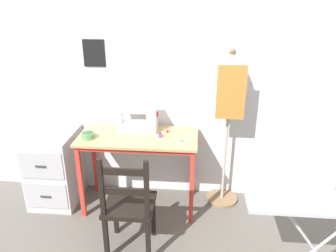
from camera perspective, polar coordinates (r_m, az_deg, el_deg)
name	(u,v)px	position (r m, az deg, el deg)	size (l,w,h in m)	color
ground_plane	(136,221)	(3.28, -5.57, -16.11)	(14.00, 14.00, 0.00)	#5B5651
wall_back	(142,75)	(3.24, -4.56, 8.77)	(10.00, 0.06, 2.55)	silver
sewing_table	(138,146)	(3.12, -5.22, -3.54)	(1.12, 0.53, 0.78)	tan
sewing_machine	(140,118)	(3.16, -4.94, 1.36)	(0.39, 0.19, 0.29)	white
fabric_bowl	(88,135)	(3.10, -13.75, -1.58)	(0.12, 0.12, 0.06)	#56895B
scissors	(184,141)	(2.97, 2.72, -2.58)	(0.12, 0.09, 0.01)	silver
thread_spool_near_machine	(160,135)	(3.03, -1.40, -1.64)	(0.04, 0.04, 0.04)	purple
thread_spool_mid_table	(167,131)	(3.14, -0.16, -0.88)	(0.03, 0.03, 0.03)	red
wooden_chair	(129,206)	(2.73, -6.82, -13.68)	(0.40, 0.38, 0.93)	black
filing_cabinet	(55,167)	(3.55, -19.09, -6.80)	(0.46, 0.55, 0.75)	#B7B7BC
dress_form	(229,96)	(3.08, 10.64, 5.07)	(0.32, 0.32, 1.58)	#846647
ironing_board	(325,203)	(2.36, 25.65, -12.01)	(1.01, 0.37, 0.84)	#ADB2B7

